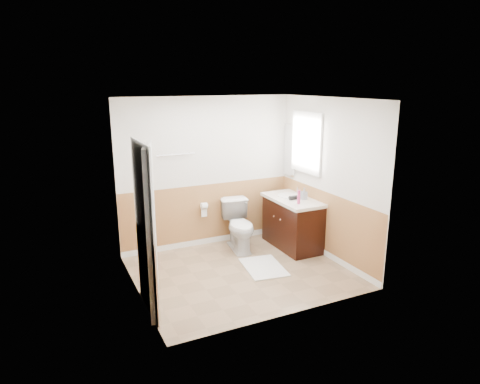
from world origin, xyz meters
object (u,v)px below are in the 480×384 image
bath_mat (264,267)px  toilet (240,226)px  lotion_bottle (299,197)px  soap_dispenser (304,194)px  vanity_cabinet (292,224)px

bath_mat → toilet: bearing=90.0°
bath_mat → lotion_bottle: lotion_bottle is taller
bath_mat → soap_dispenser: 1.41m
toilet → soap_dispenser: bearing=-14.9°
vanity_cabinet → lotion_bottle: (-0.10, -0.31, 0.56)m
vanity_cabinet → soap_dispenser: 0.58m
toilet → vanity_cabinet: bearing=-10.2°
vanity_cabinet → lotion_bottle: size_ratio=5.00×
toilet → soap_dispenser: soap_dispenser is taller
toilet → soap_dispenser: (0.97, -0.42, 0.54)m
lotion_bottle → vanity_cabinet: bearing=72.2°
bath_mat → lotion_bottle: bearing=17.6°
toilet → lotion_bottle: bearing=-30.2°
toilet → bath_mat: (0.00, -0.83, -0.40)m
vanity_cabinet → lotion_bottle: 0.65m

